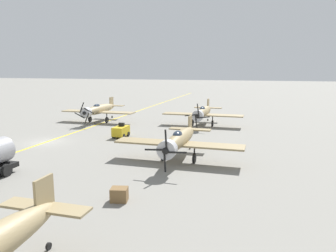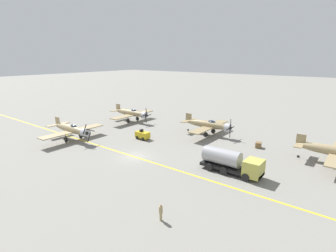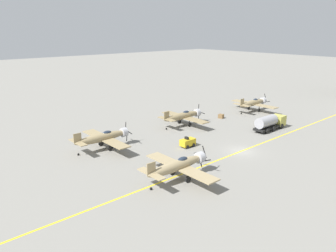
# 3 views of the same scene
# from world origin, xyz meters

# --- Properties ---
(ground_plane) EXTENTS (400.00, 400.00, 0.00)m
(ground_plane) POSITION_xyz_m (0.00, 0.00, 0.00)
(ground_plane) COLOR gray
(taxiway_stripe) EXTENTS (0.30, 160.00, 0.01)m
(taxiway_stripe) POSITION_xyz_m (0.00, 0.00, 0.00)
(taxiway_stripe) COLOR yellow
(taxiway_stripe) RESTS_ON ground
(airplane_near_center) EXTENTS (12.00, 9.98, 3.66)m
(airplane_near_center) POSITION_xyz_m (0.88, -14.79, 2.01)
(airplane_near_center) COLOR tan
(airplane_near_center) RESTS_ON ground
(airplane_mid_left) EXTENTS (12.00, 9.98, 3.80)m
(airplane_mid_left) POSITION_xyz_m (-16.99, 3.11, 2.01)
(airplane_mid_left) COLOR #948057
(airplane_mid_left) RESTS_ON ground
(airplane_far_left) EXTENTS (12.00, 9.98, 3.75)m
(airplane_far_left) POSITION_xyz_m (-14.78, 24.27, 2.01)
(airplane_far_left) COLOR #9C875F
(airplane_far_left) RESTS_ON ground
(airplane_near_left) EXTENTS (12.00, 9.98, 3.79)m
(airplane_near_left) POSITION_xyz_m (-15.67, -16.30, 2.01)
(airplane_near_left) COLOR #9B865D
(airplane_near_left) RESTS_ON ground
(fuel_tanker) EXTENTS (2.68, 8.00, 2.98)m
(fuel_tanker) POSITION_xyz_m (-3.65, 13.95, 1.51)
(fuel_tanker) COLOR black
(fuel_tanker) RESTS_ON ground
(tow_tractor) EXTENTS (1.57, 2.60, 1.79)m
(tow_tractor) POSITION_xyz_m (-7.30, -5.06, 0.79)
(tow_tractor) COLOR gold
(tow_tractor) RESTS_ON ground
(ground_crew_inspecting) EXTENTS (0.36, 0.36, 1.65)m
(ground_crew_inspecting) POSITION_xyz_m (9.88, 13.24, 0.90)
(ground_crew_inspecting) COLOR tan
(ground_crew_inspecting) RESTS_ON ground
(supply_crate_mid_lane) EXTENTS (1.26, 1.12, 0.90)m
(supply_crate_mid_lane) POSITION_xyz_m (-15.58, 13.41, 0.45)
(supply_crate_mid_lane) COLOR brown
(supply_crate_mid_lane) RESTS_ON ground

